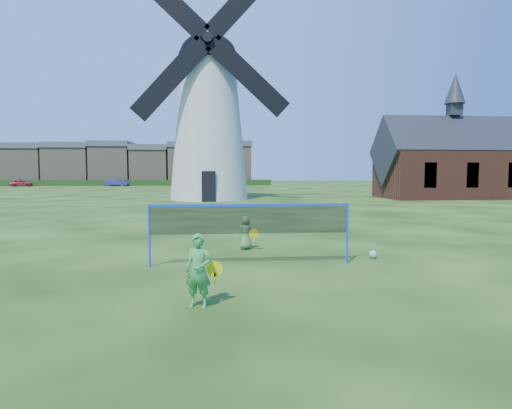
{
  "coord_description": "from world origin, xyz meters",
  "views": [
    {
      "loc": [
        -0.85,
        -10.71,
        2.34
      ],
      "look_at": [
        0.2,
        0.5,
        1.5
      ],
      "focal_mm": 30.33,
      "sensor_mm": 36.0,
      "label": 1
    }
  ],
  "objects_px": {
    "player_girl": "(199,271)",
    "player_boy": "(246,233)",
    "play_ball": "(373,254)",
    "windmill": "(209,117)",
    "car_left": "(21,183)",
    "chapel": "(453,163)",
    "car_right": "(117,182)",
    "badminton_net": "(250,220)"
  },
  "relations": [
    {
      "from": "player_girl",
      "to": "player_boy",
      "type": "height_order",
      "value": "player_girl"
    },
    {
      "from": "play_ball",
      "to": "player_girl",
      "type": "bearing_deg",
      "value": -139.77
    },
    {
      "from": "windmill",
      "to": "player_girl",
      "type": "bearing_deg",
      "value": -89.54
    },
    {
      "from": "car_left",
      "to": "player_boy",
      "type": "bearing_deg",
      "value": -163.62
    },
    {
      "from": "chapel",
      "to": "car_left",
      "type": "relative_size",
      "value": 3.89
    },
    {
      "from": "car_right",
      "to": "player_boy",
      "type": "bearing_deg",
      "value": -158.73
    },
    {
      "from": "chapel",
      "to": "windmill",
      "type": "bearing_deg",
      "value": 179.61
    },
    {
      "from": "play_ball",
      "to": "windmill",
      "type": "bearing_deg",
      "value": 100.37
    },
    {
      "from": "play_ball",
      "to": "car_right",
      "type": "height_order",
      "value": "car_right"
    },
    {
      "from": "badminton_net",
      "to": "player_girl",
      "type": "distance_m",
      "value": 3.56
    },
    {
      "from": "badminton_net",
      "to": "player_girl",
      "type": "bearing_deg",
      "value": -109.29
    },
    {
      "from": "player_boy",
      "to": "play_ball",
      "type": "bearing_deg",
      "value": 133.88
    },
    {
      "from": "player_boy",
      "to": "play_ball",
      "type": "height_order",
      "value": "player_boy"
    },
    {
      "from": "windmill",
      "to": "player_girl",
      "type": "distance_m",
      "value": 30.76
    },
    {
      "from": "player_boy",
      "to": "chapel",
      "type": "bearing_deg",
      "value": -148.93
    },
    {
      "from": "car_left",
      "to": "play_ball",
      "type": "bearing_deg",
      "value": -161.9
    },
    {
      "from": "play_ball",
      "to": "car_right",
      "type": "distance_m",
      "value": 67.55
    },
    {
      "from": "car_right",
      "to": "player_girl",
      "type": "bearing_deg",
      "value": -160.93
    },
    {
      "from": "player_boy",
      "to": "badminton_net",
      "type": "bearing_deg",
      "value": 69.97
    },
    {
      "from": "windmill",
      "to": "player_boy",
      "type": "bearing_deg",
      "value": -86.61
    },
    {
      "from": "windmill",
      "to": "car_right",
      "type": "relative_size",
      "value": 5.18
    },
    {
      "from": "windmill",
      "to": "play_ball",
      "type": "height_order",
      "value": "windmill"
    },
    {
      "from": "play_ball",
      "to": "badminton_net",
      "type": "bearing_deg",
      "value": -171.19
    },
    {
      "from": "player_girl",
      "to": "player_boy",
      "type": "distance_m",
      "value": 5.71
    },
    {
      "from": "player_girl",
      "to": "windmill",
      "type": "bearing_deg",
      "value": 106.4
    },
    {
      "from": "play_ball",
      "to": "car_left",
      "type": "relative_size",
      "value": 0.06
    },
    {
      "from": "chapel",
      "to": "car_right",
      "type": "bearing_deg",
      "value": 135.03
    },
    {
      "from": "car_right",
      "to": "chapel",
      "type": "bearing_deg",
      "value": -129.51
    },
    {
      "from": "windmill",
      "to": "car_left",
      "type": "xyz_separation_m",
      "value": [
        -30.83,
        35.72,
        -6.43
      ]
    },
    {
      "from": "windmill",
      "to": "badminton_net",
      "type": "distance_m",
      "value": 27.44
    },
    {
      "from": "player_girl",
      "to": "car_right",
      "type": "relative_size",
      "value": 0.34
    },
    {
      "from": "badminton_net",
      "to": "play_ball",
      "type": "relative_size",
      "value": 22.95
    },
    {
      "from": "chapel",
      "to": "badminton_net",
      "type": "distance_m",
      "value": 33.66
    },
    {
      "from": "player_girl",
      "to": "play_ball",
      "type": "relative_size",
      "value": 5.85
    },
    {
      "from": "car_right",
      "to": "play_ball",
      "type": "bearing_deg",
      "value": -156.4
    },
    {
      "from": "badminton_net",
      "to": "play_ball",
      "type": "distance_m",
      "value": 3.59
    },
    {
      "from": "play_ball",
      "to": "player_boy",
      "type": "bearing_deg",
      "value": 152.8
    },
    {
      "from": "windmill",
      "to": "player_boy",
      "type": "relative_size",
      "value": 19.13
    },
    {
      "from": "badminton_net",
      "to": "car_left",
      "type": "xyz_separation_m",
      "value": [
        -32.24,
        62.48,
        -0.56
      ]
    },
    {
      "from": "windmill",
      "to": "chapel",
      "type": "relative_size",
      "value": 1.47
    },
    {
      "from": "play_ball",
      "to": "car_left",
      "type": "height_order",
      "value": "car_left"
    },
    {
      "from": "badminton_net",
      "to": "player_boy",
      "type": "distance_m",
      "value": 2.34
    }
  ]
}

